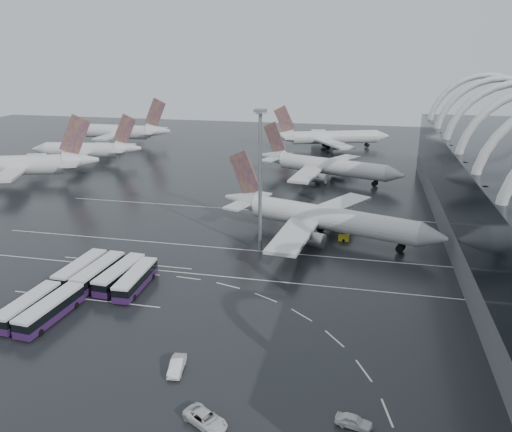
% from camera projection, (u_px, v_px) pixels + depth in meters
% --- Properties ---
extents(ground, '(420.00, 420.00, 0.00)m').
position_uv_depth(ground, '(240.00, 274.00, 97.23)').
color(ground, black).
rests_on(ground, ground).
extents(lane_marking_near, '(120.00, 0.25, 0.01)m').
position_uv_depth(lane_marking_near, '(238.00, 278.00, 95.37)').
color(lane_marking_near, white).
rests_on(lane_marking_near, ground).
extents(lane_marking_mid, '(120.00, 0.25, 0.01)m').
position_uv_depth(lane_marking_mid, '(254.00, 251.00, 108.34)').
color(lane_marking_mid, white).
rests_on(lane_marking_mid, ground).
extents(lane_marking_far, '(120.00, 0.25, 0.01)m').
position_uv_depth(lane_marking_far, '(276.00, 212.00, 134.28)').
color(lane_marking_far, white).
rests_on(lane_marking_far, ground).
extents(bus_bay_line_south, '(28.00, 0.25, 0.01)m').
position_uv_depth(bus_bay_line_south, '(85.00, 299.00, 87.27)').
color(bus_bay_line_south, white).
rests_on(bus_bay_line_south, ground).
extents(bus_bay_line_north, '(28.00, 0.25, 0.01)m').
position_uv_depth(bus_bay_line_north, '(127.00, 263.00, 102.10)').
color(bus_bay_line_north, white).
rests_on(bus_bay_line_north, ground).
extents(airliner_main, '(53.31, 46.20, 18.48)m').
position_uv_depth(airliner_main, '(321.00, 218.00, 114.97)').
color(airliner_main, silver).
rests_on(airliner_main, ground).
extents(airliner_gate_b, '(50.37, 44.77, 17.98)m').
position_uv_depth(airliner_gate_b, '(325.00, 166.00, 166.27)').
color(airliner_gate_b, silver).
rests_on(airliner_gate_b, ground).
extents(airliner_gate_c, '(51.91, 47.31, 19.02)m').
position_uv_depth(airliner_gate_c, '(328.00, 138.00, 218.72)').
color(airliner_gate_c, silver).
rests_on(airliner_gate_c, ground).
extents(jet_remote_west, '(49.21, 40.05, 21.93)m').
position_uv_depth(jet_remote_west, '(23.00, 165.00, 162.59)').
color(jet_remote_west, silver).
rests_on(jet_remote_west, ground).
extents(jet_remote_mid, '(43.32, 34.98, 18.84)m').
position_uv_depth(jet_remote_mid, '(88.00, 150.00, 191.24)').
color(jet_remote_mid, silver).
rests_on(jet_remote_mid, ground).
extents(jet_remote_far, '(48.68, 39.14, 21.31)m').
position_uv_depth(jet_remote_far, '(122.00, 132.00, 229.30)').
color(jet_remote_far, silver).
rests_on(jet_remote_far, ground).
extents(bus_row_near_a, '(3.77, 13.89, 3.39)m').
position_uv_depth(bus_row_near_a, '(81.00, 270.00, 94.49)').
color(bus_row_near_a, '#301543').
rests_on(bus_row_near_a, ground).
extents(bus_row_near_b, '(3.94, 14.03, 3.41)m').
position_uv_depth(bus_row_near_b, '(99.00, 272.00, 93.36)').
color(bus_row_near_b, '#301543').
rests_on(bus_row_near_b, ground).
extents(bus_row_near_c, '(4.07, 13.98, 3.40)m').
position_uv_depth(bus_row_near_c, '(120.00, 274.00, 92.47)').
color(bus_row_near_c, '#301543').
rests_on(bus_row_near_c, ground).
extents(bus_row_near_d, '(3.60, 13.73, 3.36)m').
position_uv_depth(bus_row_near_d, '(136.00, 279.00, 90.57)').
color(bus_row_near_d, '#301543').
rests_on(bus_row_near_d, ground).
extents(bus_row_far_a, '(3.70, 13.50, 3.29)m').
position_uv_depth(bus_row_far_a, '(28.00, 306.00, 81.09)').
color(bus_row_far_a, '#301543').
rests_on(bus_row_far_a, ground).
extents(bus_row_far_b, '(4.12, 14.03, 3.41)m').
position_uv_depth(bus_row_far_b, '(50.00, 310.00, 79.96)').
color(bus_row_far_b, '#301543').
rests_on(bus_row_far_b, ground).
extents(van_curve_a, '(6.31, 5.13, 1.60)m').
position_uv_depth(van_curve_a, '(205.00, 419.00, 57.84)').
color(van_curve_a, silver).
rests_on(van_curve_a, ground).
extents(van_curve_b, '(4.57, 2.55, 1.47)m').
position_uv_depth(van_curve_b, '(354.00, 421.00, 57.58)').
color(van_curve_b, silver).
rests_on(van_curve_b, ground).
extents(van_curve_c, '(2.44, 5.19, 1.65)m').
position_uv_depth(van_curve_c, '(177.00, 365.00, 67.58)').
color(van_curve_c, silver).
rests_on(van_curve_c, ground).
extents(floodlight_mast, '(2.32, 2.32, 30.25)m').
position_uv_depth(floodlight_mast, '(260.00, 164.00, 102.74)').
color(floodlight_mast, gray).
rests_on(floodlight_mast, ground).
extents(gse_cart_belly_a, '(2.38, 1.41, 1.30)m').
position_uv_depth(gse_cart_belly_a, '(344.00, 238.00, 113.88)').
color(gse_cart_belly_a, gold).
rests_on(gse_cart_belly_a, ground).
extents(gse_cart_belly_b, '(2.15, 1.27, 1.17)m').
position_uv_depth(gse_cart_belly_b, '(367.00, 227.00, 121.15)').
color(gse_cart_belly_b, slate).
rests_on(gse_cart_belly_b, ground).
extents(gse_cart_belly_e, '(2.02, 1.19, 1.10)m').
position_uv_depth(gse_cart_belly_e, '(316.00, 216.00, 129.07)').
color(gse_cart_belly_e, gold).
rests_on(gse_cart_belly_e, ground).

